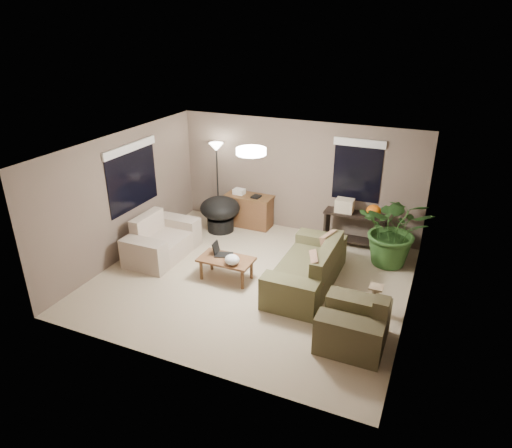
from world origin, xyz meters
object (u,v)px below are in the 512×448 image
at_px(papasan_chair, 220,211).
at_px(floor_lamp, 217,157).
at_px(main_sofa, 309,271).
at_px(coffee_table, 226,262).
at_px(armchair, 354,326).
at_px(loveseat, 161,242).
at_px(houseplant, 394,237).
at_px(cat_scratching_post, 374,301).
at_px(console_table, 355,227).
at_px(desk, 249,211).

relative_size(papasan_chair, floor_lamp, 0.57).
relative_size(main_sofa, coffee_table, 2.20).
bearing_deg(coffee_table, armchair, -19.49).
height_order(loveseat, houseplant, houseplant).
height_order(armchair, cat_scratching_post, armchair).
distance_m(main_sofa, floor_lamp, 3.64).
relative_size(armchair, floor_lamp, 0.52).
xyz_separation_m(coffee_table, console_table, (1.87, 2.29, 0.08)).
bearing_deg(console_table, coffee_table, -129.24).
xyz_separation_m(coffee_table, desk, (-0.61, 2.37, 0.02)).
xyz_separation_m(main_sofa, houseplant, (1.27, 1.41, 0.29)).
height_order(desk, houseplant, houseplant).
bearing_deg(cat_scratching_post, armchair, -98.96).
bearing_deg(desk, main_sofa, -43.69).
bearing_deg(loveseat, houseplant, 18.81).
bearing_deg(loveseat, cat_scratching_post, -4.17).
height_order(main_sofa, coffee_table, main_sofa).
height_order(main_sofa, houseplant, houseplant).
height_order(armchair, houseplant, houseplant).
relative_size(papasan_chair, cat_scratching_post, 2.17).
bearing_deg(floor_lamp, main_sofa, -33.77).
bearing_deg(armchair, loveseat, 163.80).
xyz_separation_m(desk, houseplant, (3.33, -0.57, 0.20)).
distance_m(armchair, cat_scratching_post, 0.92).
xyz_separation_m(main_sofa, armchair, (1.11, -1.30, 0.00)).
xyz_separation_m(loveseat, armchair, (4.21, -1.22, 0.00)).
distance_m(coffee_table, houseplant, 3.28).
distance_m(coffee_table, console_table, 2.95).
xyz_separation_m(main_sofa, coffee_table, (-1.46, -0.39, 0.06)).
height_order(console_table, papasan_chair, papasan_chair).
bearing_deg(armchair, console_table, 102.38).
relative_size(desk, cat_scratching_post, 2.20).
distance_m(coffee_table, cat_scratching_post, 2.72).
height_order(main_sofa, desk, main_sofa).
relative_size(armchair, desk, 0.91).
bearing_deg(papasan_chair, cat_scratching_post, -26.17).
bearing_deg(houseplant, cat_scratching_post, -90.53).
bearing_deg(coffee_table, papasan_chair, 120.42).
xyz_separation_m(loveseat, coffee_table, (1.64, -0.31, 0.06)).
height_order(armchair, console_table, armchair).
xyz_separation_m(desk, console_table, (2.47, -0.08, 0.06)).
bearing_deg(main_sofa, desk, 136.31).
relative_size(desk, console_table, 0.85).
relative_size(main_sofa, loveseat, 1.38).
height_order(desk, papasan_chair, papasan_chair).
distance_m(main_sofa, console_table, 1.94).
bearing_deg(papasan_chair, loveseat, -109.28).
bearing_deg(houseplant, coffee_table, -146.56).
relative_size(main_sofa, cat_scratching_post, 4.40).
bearing_deg(coffee_table, houseplant, 33.44).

